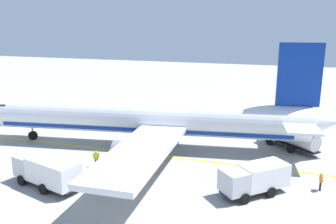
# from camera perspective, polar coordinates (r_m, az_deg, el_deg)

# --- Properties ---
(airliner_foreground) EXTENTS (34.52, 41.65, 11.90)m
(airliner_foreground) POSITION_cam_1_polar(r_m,az_deg,el_deg) (40.31, -3.28, -0.95)
(airliner_foreground) COLOR silver
(airliner_foreground) RESTS_ON ground
(service_truck_baggage) EXTENTS (5.92, 6.25, 2.40)m
(service_truck_baggage) POSITION_cam_1_polar(r_m,az_deg,el_deg) (42.52, 18.88, -3.71)
(service_truck_baggage) COLOR white
(service_truck_baggage) RESTS_ON ground
(service_truck_catering) EXTENTS (4.00, 7.00, 2.62)m
(service_truck_catering) POSITION_cam_1_polar(r_m,az_deg,el_deg) (32.80, -18.77, -8.82)
(service_truck_catering) COLOR silver
(service_truck_catering) RESTS_ON ground
(service_truck_pushback) EXTENTS (5.56, 5.77, 2.48)m
(service_truck_pushback) POSITION_cam_1_polar(r_m,az_deg,el_deg) (30.70, 13.59, -10.17)
(service_truck_pushback) COLOR silver
(service_truck_pushback) RESTS_ON ground
(cargo_container_near) EXTENTS (2.08, 2.08, 1.92)m
(cargo_container_near) POSITION_cam_1_polar(r_m,az_deg,el_deg) (50.85, 13.52, -1.04)
(cargo_container_near) COLOR #333338
(cargo_container_near) RESTS_ON ground
(crew_loader_left) EXTENTS (0.63, 0.27, 1.61)m
(crew_loader_left) POSITION_cam_1_polar(r_m,az_deg,el_deg) (33.25, 23.18, -9.94)
(crew_loader_left) COLOR #191E33
(crew_loader_left) RESTS_ON ground
(crew_loader_right) EXTENTS (0.44, 0.54, 1.67)m
(crew_loader_right) POSITION_cam_1_polar(r_m,az_deg,el_deg) (36.11, -11.37, -7.06)
(crew_loader_right) COLOR #191E33
(crew_loader_right) RESTS_ON ground
(crew_supervisor) EXTENTS (0.62, 0.30, 1.65)m
(crew_supervisor) POSITION_cam_1_polar(r_m,az_deg,el_deg) (37.39, -20.36, -6.97)
(crew_supervisor) COLOR #191E33
(crew_supervisor) RESTS_ON ground
(apron_guide_line) EXTENTS (0.30, 60.00, 0.01)m
(apron_guide_line) POSITION_cam_1_polar(r_m,az_deg,el_deg) (37.87, 1.80, -7.35)
(apron_guide_line) COLOR yellow
(apron_guide_line) RESTS_ON ground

